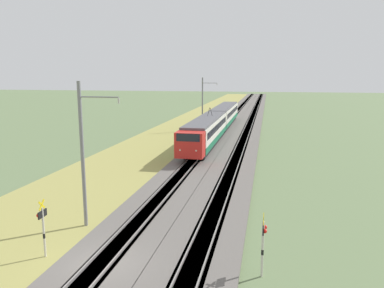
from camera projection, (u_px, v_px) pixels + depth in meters
ground_plane at (101, 269)px, 17.97m from camera, size 400.00×400.00×0.00m
ballast_main at (223, 127)px, 66.14m from camera, size 240.00×4.40×0.30m
ballast_adjacent at (248, 128)px, 65.28m from camera, size 240.00×4.40×0.30m
track_main at (223, 127)px, 66.14m from camera, size 240.00×1.57×0.45m
track_adjacent at (248, 128)px, 65.28m from camera, size 240.00×1.57×0.45m
grass_verge at (194, 127)px, 67.21m from camera, size 240.00×13.28×0.12m
passenger_train at (217, 121)px, 57.23m from camera, size 41.97×2.97×4.92m
crossing_signal_near at (43, 224)px, 18.65m from camera, size 0.70×0.23×3.11m
crossing_signal_far at (263, 239)px, 16.97m from camera, size 0.70×0.23×3.05m
catenary_mast_near at (83, 154)px, 22.09m from camera, size 0.22×2.56×8.86m
catenary_mast_mid at (203, 104)px, 61.93m from camera, size 0.22×2.56×8.83m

